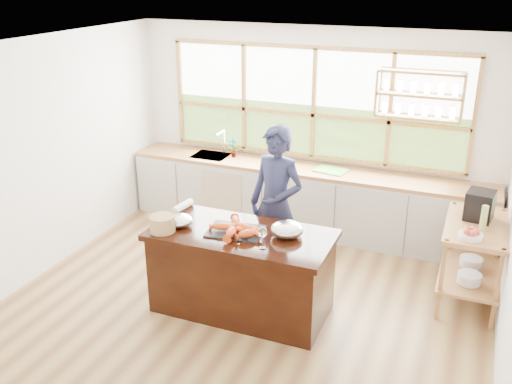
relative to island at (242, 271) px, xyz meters
The scene contains 18 objects.
ground_plane 0.50m from the island, 90.00° to the left, with size 5.00×5.00×0.00m, color olive.
room_shell 1.48m from the island, 88.06° to the left, with size 5.02×4.52×2.71m.
back_counter 2.14m from the island, 90.50° to the left, with size 4.90×0.63×0.90m.
right_shelf_unit 2.45m from the island, 26.44° to the left, with size 0.62×1.10×0.90m.
island is the anchor object (origin of this frame).
cook 0.92m from the island, 84.00° to the left, with size 0.66×0.43×1.81m, color #1B1E39.
potted_plant 2.52m from the island, 116.09° to the left, with size 0.14×0.10×0.27m, color slate.
cutting_board 2.22m from the island, 80.72° to the left, with size 0.40×0.30×0.01m, color green.
espresso_machine 2.59m from the island, 29.67° to the left, with size 0.27×0.29×0.31m, color black.
wine_bottle 2.51m from the island, 23.48° to the left, with size 0.07×0.07×0.27m, color #9DAD56.
fruit_bowl 2.31m from the island, 18.93° to the left, with size 0.23×0.23×0.11m.
slate_board 0.46m from the island, 166.87° to the right, with size 0.55×0.40×0.02m, color black.
lobster_pile 0.51m from the island, 129.32° to the right, with size 0.52×0.48×0.08m.
mixing_bowl_left 0.82m from the island, behind, with size 0.27×0.27×0.13m, color #B8BCC0.
mixing_bowl_right 0.69m from the island, 12.68° to the left, with size 0.33×0.33×0.16m, color #B8BCC0.
wine_glass 0.73m from the island, 36.49° to the right, with size 0.08×0.08×0.22m.
wicker_basket 0.95m from the island, 160.05° to the right, with size 0.26×0.26×0.17m, color #AA8554.
parchment_roll 1.00m from the island, 160.55° to the left, with size 0.08×0.08×0.30m, color white.
Camera 1 is at (2.08, -4.93, 3.39)m, focal length 40.00 mm.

